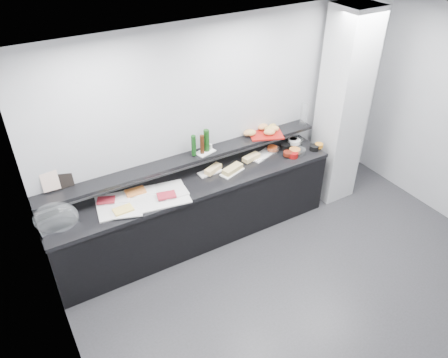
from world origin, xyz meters
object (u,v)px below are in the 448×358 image
sandwich_plate_mid (232,172)px  carafe (304,115)px  condiment_tray (205,152)px  framed_print (62,177)px  bread_tray (266,134)px  cloche_base (58,224)px

sandwich_plate_mid → carafe: carafe is taller
condiment_tray → sandwich_plate_mid: bearing=-56.2°
sandwich_plate_mid → framed_print: size_ratio=1.23×
condiment_tray → carafe: bearing=-15.8°
carafe → framed_print: bearing=177.3°
bread_tray → framed_print: bearing=-161.1°
bread_tray → cloche_base: bearing=-154.6°
bread_tray → carafe: (0.60, -0.01, 0.14)m
condiment_tray → bread_tray: size_ratio=0.56×
cloche_base → sandwich_plate_mid: 2.09m
bread_tray → condiment_tray: bearing=-158.7°
sandwich_plate_mid → carafe: size_ratio=1.07×
condiment_tray → carafe: 1.50m
framed_print → carafe: carafe is taller
sandwich_plate_mid → condiment_tray: condiment_tray is taller
cloche_base → carafe: size_ratio=1.31×
cloche_base → bread_tray: 2.75m
cloche_base → framed_print: (0.18, 0.30, 0.36)m
framed_print → bread_tray: 2.55m
framed_print → condiment_tray: size_ratio=1.11×
bread_tray → sandwich_plate_mid: bearing=-139.9°
framed_print → bread_tray: bearing=-5.9°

